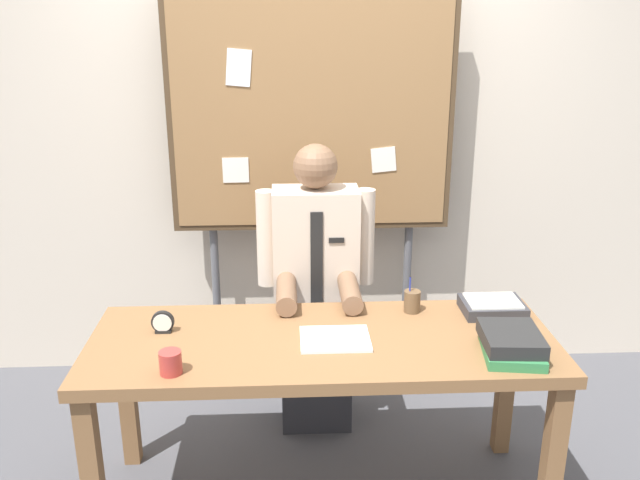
{
  "coord_description": "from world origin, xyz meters",
  "views": [
    {
      "loc": [
        -0.13,
        -2.39,
        1.97
      ],
      "look_at": [
        0.0,
        0.18,
        1.1
      ],
      "focal_mm": 37.72,
      "sensor_mm": 36.0,
      "label": 1
    }
  ],
  "objects_px": {
    "person": "(316,300)",
    "book_stack": "(511,343)",
    "bulletin_board": "(312,116)",
    "open_notebook": "(335,339)",
    "paper_tray": "(492,306)",
    "pen_holder": "(412,301)",
    "desk": "(322,359)",
    "desk_clock": "(163,323)",
    "coffee_mug": "(171,362)"
  },
  "relations": [
    {
      "from": "desk_clock",
      "to": "paper_tray",
      "type": "xyz_separation_m",
      "value": [
        1.38,
        0.12,
        -0.01
      ]
    },
    {
      "from": "desk_clock",
      "to": "pen_holder",
      "type": "distance_m",
      "value": 1.05
    },
    {
      "from": "person",
      "to": "desk_clock",
      "type": "xyz_separation_m",
      "value": [
        -0.64,
        -0.5,
        0.13
      ]
    },
    {
      "from": "person",
      "to": "open_notebook",
      "type": "height_order",
      "value": "person"
    },
    {
      "from": "bulletin_board",
      "to": "open_notebook",
      "type": "height_order",
      "value": "bulletin_board"
    },
    {
      "from": "book_stack",
      "to": "pen_holder",
      "type": "xyz_separation_m",
      "value": [
        -0.3,
        0.4,
        0.0
      ]
    },
    {
      "from": "person",
      "to": "open_notebook",
      "type": "xyz_separation_m",
      "value": [
        0.05,
        -0.61,
        0.1
      ]
    },
    {
      "from": "bulletin_board",
      "to": "desk_clock",
      "type": "relative_size",
      "value": 23.3
    },
    {
      "from": "bulletin_board",
      "to": "book_stack",
      "type": "distance_m",
      "value": 1.55
    },
    {
      "from": "book_stack",
      "to": "coffee_mug",
      "type": "distance_m",
      "value": 1.26
    },
    {
      "from": "desk",
      "to": "paper_tray",
      "type": "height_order",
      "value": "paper_tray"
    },
    {
      "from": "bulletin_board",
      "to": "coffee_mug",
      "type": "xyz_separation_m",
      "value": [
        -0.55,
        -1.28,
        -0.68
      ]
    },
    {
      "from": "desk",
      "to": "desk_clock",
      "type": "bearing_deg",
      "value": 172.28
    },
    {
      "from": "person",
      "to": "book_stack",
      "type": "relative_size",
      "value": 4.83
    },
    {
      "from": "person",
      "to": "desk_clock",
      "type": "height_order",
      "value": "person"
    },
    {
      "from": "bulletin_board",
      "to": "book_stack",
      "type": "bearing_deg",
      "value": -59.76
    },
    {
      "from": "pen_holder",
      "to": "open_notebook",
      "type": "bearing_deg",
      "value": -144.04
    },
    {
      "from": "open_notebook",
      "to": "paper_tray",
      "type": "xyz_separation_m",
      "value": [
        0.69,
        0.23,
        0.02
      ]
    },
    {
      "from": "coffee_mug",
      "to": "open_notebook",
      "type": "bearing_deg",
      "value": 20.47
    },
    {
      "from": "coffee_mug",
      "to": "desk",
      "type": "bearing_deg",
      "value": 23.88
    },
    {
      "from": "book_stack",
      "to": "pen_holder",
      "type": "relative_size",
      "value": 1.83
    },
    {
      "from": "coffee_mug",
      "to": "paper_tray",
      "type": "bearing_deg",
      "value": 19.24
    },
    {
      "from": "person",
      "to": "desk_clock",
      "type": "relative_size",
      "value": 15.58
    },
    {
      "from": "desk",
      "to": "pen_holder",
      "type": "xyz_separation_m",
      "value": [
        0.4,
        0.23,
        0.14
      ]
    },
    {
      "from": "open_notebook",
      "to": "pen_holder",
      "type": "xyz_separation_m",
      "value": [
        0.35,
        0.25,
        0.04
      ]
    },
    {
      "from": "desk_clock",
      "to": "person",
      "type": "bearing_deg",
      "value": 38.27
    },
    {
      "from": "bulletin_board",
      "to": "coffee_mug",
      "type": "bearing_deg",
      "value": -113.37
    },
    {
      "from": "desk_clock",
      "to": "open_notebook",
      "type": "bearing_deg",
      "value": -8.81
    },
    {
      "from": "pen_holder",
      "to": "paper_tray",
      "type": "xyz_separation_m",
      "value": [
        0.34,
        -0.03,
        -0.02
      ]
    },
    {
      "from": "open_notebook",
      "to": "coffee_mug",
      "type": "xyz_separation_m",
      "value": [
        -0.6,
        -0.22,
        0.04
      ]
    },
    {
      "from": "book_stack",
      "to": "open_notebook",
      "type": "distance_m",
      "value": 0.67
    },
    {
      "from": "person",
      "to": "book_stack",
      "type": "xyz_separation_m",
      "value": [
        0.7,
        -0.76,
        0.14
      ]
    },
    {
      "from": "pen_holder",
      "to": "desk",
      "type": "bearing_deg",
      "value": -149.65
    },
    {
      "from": "person",
      "to": "coffee_mug",
      "type": "height_order",
      "value": "person"
    },
    {
      "from": "bulletin_board",
      "to": "coffee_mug",
      "type": "distance_m",
      "value": 1.55
    },
    {
      "from": "pen_holder",
      "to": "book_stack",
      "type": "bearing_deg",
      "value": -53.03
    },
    {
      "from": "desk",
      "to": "person",
      "type": "distance_m",
      "value": 0.59
    },
    {
      "from": "desk",
      "to": "bulletin_board",
      "type": "relative_size",
      "value": 0.87
    },
    {
      "from": "bulletin_board",
      "to": "desk_clock",
      "type": "height_order",
      "value": "bulletin_board"
    },
    {
      "from": "desk_clock",
      "to": "pen_holder",
      "type": "bearing_deg",
      "value": 8.08
    },
    {
      "from": "paper_tray",
      "to": "desk",
      "type": "bearing_deg",
      "value": -164.4
    },
    {
      "from": "paper_tray",
      "to": "bulletin_board",
      "type": "bearing_deg",
      "value": 131.91
    },
    {
      "from": "person",
      "to": "bulletin_board",
      "type": "bearing_deg",
      "value": 90.03
    },
    {
      "from": "desk",
      "to": "coffee_mug",
      "type": "xyz_separation_m",
      "value": [
        -0.55,
        -0.24,
        0.13
      ]
    },
    {
      "from": "desk",
      "to": "pen_holder",
      "type": "height_order",
      "value": "pen_holder"
    },
    {
      "from": "person",
      "to": "bulletin_board",
      "type": "distance_m",
      "value": 0.93
    },
    {
      "from": "pen_holder",
      "to": "paper_tray",
      "type": "distance_m",
      "value": 0.35
    },
    {
      "from": "person",
      "to": "desk_clock",
      "type": "distance_m",
      "value": 0.82
    },
    {
      "from": "open_notebook",
      "to": "coffee_mug",
      "type": "bearing_deg",
      "value": -159.53
    },
    {
      "from": "book_stack",
      "to": "desk_clock",
      "type": "xyz_separation_m",
      "value": [
        -1.34,
        0.26,
        -0.01
      ]
    }
  ]
}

